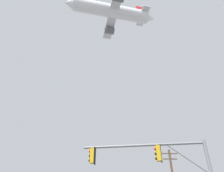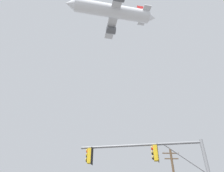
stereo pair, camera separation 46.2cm
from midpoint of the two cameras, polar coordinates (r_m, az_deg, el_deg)
name	(u,v)px [view 2 (the right image)]	position (r m, az deg, el deg)	size (l,w,h in m)	color
signal_pole_near	(157,164)	(13.02, 13.45, -20.33)	(7.37, 1.56, 5.55)	slate
airplane	(112,11)	(58.90, 0.36, 20.15)	(24.97, 19.29, 6.81)	white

